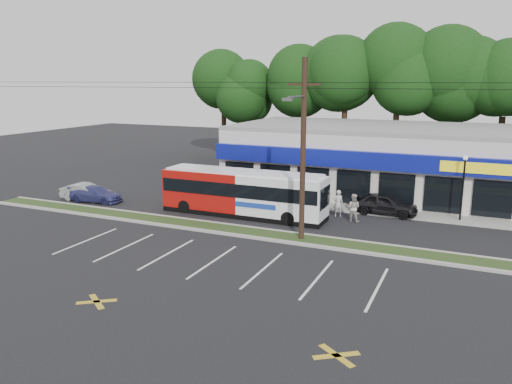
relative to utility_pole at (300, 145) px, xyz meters
The scene contains 15 objects.
ground 6.18m from the utility_pole, 161.89° to the right, with size 120.00×120.00×0.00m, color black.
grass_strip 6.06m from the utility_pole, behind, with size 40.00×1.60×0.12m, color #283817.
curb_south 6.10m from the utility_pole, 164.67° to the right, with size 40.00×0.25×0.14m, color #9E9E93.
curb_north 6.12m from the utility_pole, 161.93° to the left, with size 40.00×0.25×0.14m, color #9E9E93.
sidewalk 9.93m from the utility_pole, 74.97° to the left, with size 32.00×2.20×0.10m, color #9E9E93.
strip_mall 15.47m from the utility_pole, 79.90° to the left, with size 25.00×12.55×5.30m.
utility_pole is the anchor object (origin of this frame).
lamp_post 11.67m from the utility_pole, 43.95° to the left, with size 0.30×0.30×4.25m.
tree_line 25.28m from the utility_pole, 87.33° to the left, with size 46.76×6.76×11.83m.
metrobus 7.32m from the utility_pole, 145.09° to the left, with size 11.22×2.43×3.01m.
car_dark 9.56m from the utility_pole, 65.39° to the left, with size 1.73×4.29×1.46m, color black.
car_silver 18.51m from the utility_pole, behind, with size 1.35×3.87×1.28m, color #95989C.
car_blue 17.61m from the utility_pole, behind, with size 1.64×4.03×1.17m, color navy.
pedestrian_a 7.38m from the utility_pole, 82.79° to the left, with size 0.66×0.43×1.81m, color beige.
pedestrian_b 7.05m from the utility_pole, 69.34° to the left, with size 0.88×0.68×1.80m, color #BDB2AA.
Camera 1 is at (11.60, -24.54, 8.79)m, focal length 35.00 mm.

